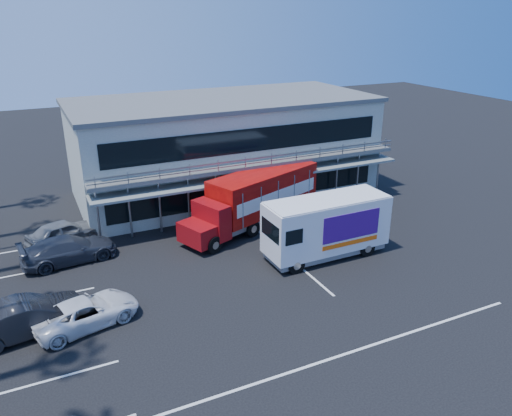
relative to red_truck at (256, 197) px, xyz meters
name	(u,v)px	position (x,y,z in m)	size (l,w,h in m)	color
ground	(280,286)	(-2.32, -7.80, -1.95)	(120.00, 120.00, 0.00)	black
building	(224,146)	(0.68, 7.14, 1.71)	(22.40, 12.00, 7.30)	gray
red_truck	(256,197)	(0.00, 0.00, 0.00)	(10.68, 6.02, 3.54)	maroon
white_van	(326,226)	(1.67, -5.80, -0.08)	(7.25, 2.57, 3.53)	silver
parked_car_b	(27,317)	(-14.25, -6.60, -1.11)	(1.76, 5.05, 1.66)	black
parked_car_c	(86,312)	(-11.82, -7.00, -1.29)	(2.17, 4.71, 1.31)	white
parked_car_d	(69,249)	(-11.82, -0.20, -1.19)	(2.11, 5.20, 1.51)	#2A2E38
parked_car_e	(64,232)	(-11.82, 2.42, -1.19)	(1.79, 4.45, 1.51)	slate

